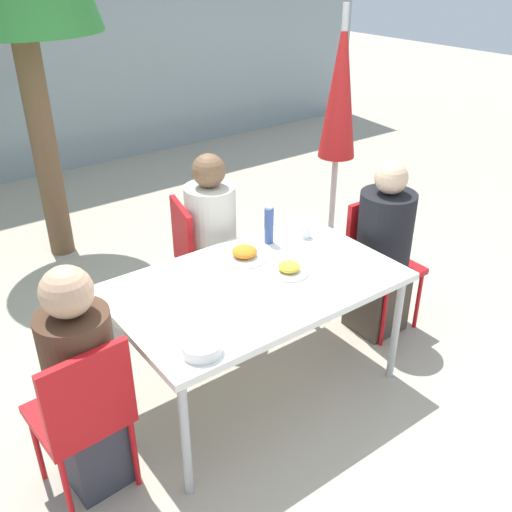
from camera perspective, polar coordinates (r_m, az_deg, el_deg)
The scene contains 14 objects.
ground_plane at distance 3.54m, azimuth 0.00°, elevation -12.77°, with size 24.00×24.00×0.00m, color #B2A893.
dining_table at distance 3.13m, azimuth 0.00°, elevation -3.23°, with size 1.55×0.96×0.74m.
chair_left at distance 2.73m, azimuth -16.86°, elevation -14.51°, with size 0.43×0.43×0.89m.
person_left at distance 2.77m, azimuth -16.79°, elevation -12.44°, with size 0.32×0.32×1.20m.
chair_right at distance 3.90m, azimuth 12.12°, elevation 0.24°, with size 0.40×0.40×0.89m.
person_right at distance 3.81m, azimuth 12.54°, elevation 0.08°, with size 0.35×0.35×1.20m.
chair_far at distance 3.84m, azimuth -5.78°, elevation 0.30°, with size 0.48×0.48×0.89m.
person_far at distance 3.80m, azimuth -4.44°, elevation 0.93°, with size 0.36×0.36×1.22m.
closed_umbrella at distance 4.16m, azimuth 8.34°, elevation 14.76°, with size 0.36×0.36×2.02m.
plate_0 at distance 3.30m, azimuth -1.15°, elevation 0.21°, with size 0.27×0.27×0.07m.
plate_1 at distance 3.16m, azimuth 3.32°, elevation -1.32°, with size 0.22×0.22×0.06m.
bottle at distance 3.44m, azimuth 1.31°, elevation 3.11°, with size 0.06×0.06×0.24m.
drinking_cup at distance 3.55m, azimuth 4.96°, elevation 2.49°, with size 0.07×0.07×0.08m.
salad_bowl at distance 2.58m, azimuth -5.48°, elevation -9.05°, with size 0.19×0.19×0.06m.
Camera 1 is at (-1.58, -2.13, 2.34)m, focal length 40.00 mm.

